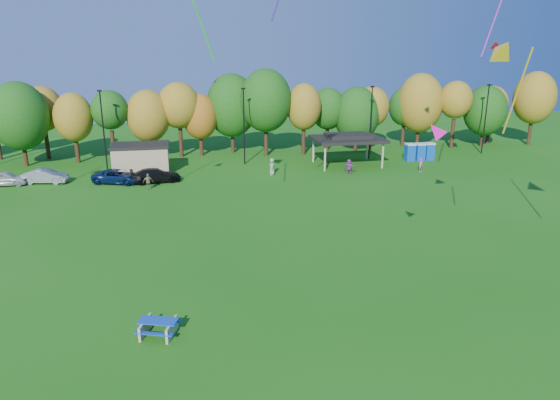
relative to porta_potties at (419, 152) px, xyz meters
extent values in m
plane|color=#19600F|center=(-23.76, -37.67, -1.10)|extent=(160.00, 160.00, 0.00)
cylinder|color=black|center=(-47.52, 6.52, 0.68)|extent=(0.50, 0.50, 3.56)
ellipsoid|color=#144C0F|center=(-47.52, 6.52, 4.84)|extent=(6.62, 6.62, 8.00)
cylinder|color=black|center=(-45.89, 10.58, 0.80)|extent=(0.50, 0.50, 3.79)
ellipsoid|color=olive|center=(-45.89, 10.58, 5.22)|extent=(4.94, 4.94, 5.58)
cylinder|color=black|center=(-41.78, 7.34, 0.57)|extent=(0.50, 0.50, 3.34)
ellipsoid|color=olive|center=(-41.78, 7.34, 4.47)|extent=(4.61, 4.61, 5.88)
cylinder|color=black|center=(-37.49, 7.17, 0.81)|extent=(0.50, 0.50, 3.82)
ellipsoid|color=#144C0F|center=(-37.49, 7.17, 5.26)|extent=(4.43, 4.43, 4.73)
cylinder|color=black|center=(-33.07, 7.82, 0.53)|extent=(0.50, 0.50, 3.25)
ellipsoid|color=olive|center=(-33.07, 7.82, 4.32)|extent=(5.33, 5.33, 6.53)
cylinder|color=black|center=(-29.22, 8.40, 0.88)|extent=(0.50, 0.50, 3.96)
ellipsoid|color=olive|center=(-29.22, 8.40, 5.51)|extent=(5.31, 5.31, 5.82)
cylinder|color=black|center=(-26.61, 8.67, 0.43)|extent=(0.50, 0.50, 3.05)
ellipsoid|color=#995914|center=(-26.61, 8.67, 3.98)|extent=(4.54, 4.54, 5.87)
cylinder|color=black|center=(-22.34, 9.85, 0.79)|extent=(0.50, 0.50, 3.77)
ellipsoid|color=#144C0F|center=(-22.34, 9.85, 5.19)|extent=(6.69, 6.69, 8.35)
cylinder|color=black|center=(-18.31, 6.86, 1.04)|extent=(0.50, 0.50, 4.28)
ellipsoid|color=#144C0F|center=(-18.31, 6.86, 6.04)|extent=(6.64, 6.64, 8.01)
cylinder|color=black|center=(-13.35, 6.54, 0.78)|extent=(0.50, 0.50, 3.76)
ellipsoid|color=olive|center=(-13.35, 6.54, 5.17)|extent=(4.49, 4.49, 6.02)
cylinder|color=black|center=(-9.48, 8.58, 0.62)|extent=(0.50, 0.50, 3.43)
ellipsoid|color=#144C0F|center=(-9.48, 8.58, 4.62)|extent=(4.77, 4.77, 5.63)
cylinder|color=black|center=(-5.65, 7.72, 0.38)|extent=(0.50, 0.50, 2.95)
ellipsoid|color=#144C0F|center=(-5.65, 7.72, 3.83)|extent=(6.14, 6.14, 7.54)
cylinder|color=black|center=(-3.38, 8.19, 0.66)|extent=(0.50, 0.50, 3.52)
ellipsoid|color=olive|center=(-3.38, 8.19, 4.77)|extent=(4.78, 4.78, 5.53)
cylinder|color=black|center=(2.29, 9.84, 0.60)|extent=(0.50, 0.50, 3.39)
ellipsoid|color=#144C0F|center=(2.29, 9.84, 4.55)|extent=(4.54, 4.54, 5.46)
cylinder|color=black|center=(3.94, 8.56, 0.76)|extent=(0.50, 0.50, 3.72)
ellipsoid|color=olive|center=(3.94, 8.56, 5.10)|extent=(6.32, 6.32, 8.24)
cylinder|color=black|center=(8.22, 6.60, 0.93)|extent=(0.50, 0.50, 4.06)
ellipsoid|color=olive|center=(8.22, 6.60, 5.67)|extent=(4.50, 4.50, 5.13)
cylinder|color=black|center=(13.31, 7.13, 0.43)|extent=(0.50, 0.50, 3.05)
ellipsoid|color=#144C0F|center=(13.31, 7.13, 3.99)|extent=(5.97, 5.97, 7.05)
cylinder|color=black|center=(15.22, 8.68, 0.68)|extent=(0.50, 0.50, 3.55)
ellipsoid|color=olive|center=(15.22, 8.68, 4.83)|extent=(4.60, 4.60, 4.99)
cylinder|color=black|center=(20.74, 6.84, 0.94)|extent=(0.50, 0.50, 4.07)
ellipsoid|color=olive|center=(20.74, 6.84, 5.68)|extent=(5.83, 5.83, 7.42)
cylinder|color=black|center=(-37.76, 2.33, 3.40)|extent=(0.16, 0.16, 9.00)
cube|color=black|center=(-37.76, 2.33, 7.90)|extent=(0.50, 0.25, 0.18)
cylinder|color=black|center=(-21.76, 2.33, 3.40)|extent=(0.16, 0.16, 9.00)
cube|color=black|center=(-21.76, 2.33, 7.90)|extent=(0.50, 0.25, 0.18)
cylinder|color=black|center=(-5.76, 2.33, 3.40)|extent=(0.16, 0.16, 9.00)
cube|color=black|center=(-5.76, 2.33, 7.90)|extent=(0.50, 0.25, 0.18)
cylinder|color=black|center=(10.24, 2.33, 3.40)|extent=(0.16, 0.16, 9.00)
cube|color=black|center=(10.24, 2.33, 7.90)|extent=(0.50, 0.25, 0.18)
cube|color=tan|center=(-33.76, 0.33, 0.40)|extent=(6.00, 4.00, 3.00)
cube|color=black|center=(-33.76, 0.33, 2.03)|extent=(6.30, 4.30, 0.25)
cylinder|color=tan|center=(-13.26, -3.17, 0.40)|extent=(0.24, 0.24, 3.00)
cylinder|color=tan|center=(-6.26, -3.17, 0.40)|extent=(0.24, 0.24, 3.00)
cylinder|color=tan|center=(-13.26, 1.83, 0.40)|extent=(0.24, 0.24, 3.00)
cylinder|color=tan|center=(-6.26, 1.83, 0.40)|extent=(0.24, 0.24, 3.00)
cube|color=black|center=(-9.76, -0.67, 2.05)|extent=(8.20, 6.20, 0.35)
cube|color=black|center=(-9.76, -0.67, 2.45)|extent=(5.00, 3.50, 0.45)
cube|color=#0E4DB8|center=(-1.30, 0.03, -0.10)|extent=(1.10, 1.10, 2.00)
cube|color=silver|center=(-1.30, 0.03, 0.99)|extent=(1.15, 1.15, 0.18)
cube|color=#0E4DB8|center=(0.00, -0.06, -0.10)|extent=(1.10, 1.10, 2.00)
cube|color=silver|center=(0.00, -0.06, 0.99)|extent=(1.15, 1.15, 0.18)
cube|color=#0E4DB8|center=(1.30, 0.03, -0.10)|extent=(1.10, 1.10, 2.00)
cube|color=silver|center=(1.30, 0.03, 0.99)|extent=(1.15, 1.15, 0.18)
cube|color=tan|center=(-31.64, -34.44, -0.73)|extent=(0.61, 1.45, 0.74)
cube|color=tan|center=(-30.37, -34.87, -0.73)|extent=(0.61, 1.45, 0.74)
cube|color=#1443B1|center=(-31.00, -34.66, -0.32)|extent=(2.01, 1.34, 0.06)
cube|color=#1443B1|center=(-31.21, -35.26, -0.64)|extent=(1.84, 0.85, 0.05)
cube|color=#1443B1|center=(-30.79, -34.05, -0.64)|extent=(1.84, 0.85, 0.05)
imported|color=#BCBCBC|center=(-47.14, -2.78, -0.34)|extent=(4.47, 1.87, 1.51)
imported|color=gray|center=(-43.28, -2.61, -0.35)|extent=(4.72, 2.35, 1.49)
imported|color=#0C1F48|center=(-35.92, -4.10, -0.38)|extent=(5.64, 3.98, 1.43)
imported|color=black|center=(-32.07, -4.53, -0.35)|extent=(5.37, 2.80, 1.49)
imported|color=#A747AB|center=(-11.04, -5.09, -0.26)|extent=(1.53, 1.36, 1.68)
imported|color=#848652|center=(-32.72, -7.36, -0.28)|extent=(1.02, 0.58, 1.64)
imported|color=#83A470|center=(-19.53, -3.75, -0.17)|extent=(0.61, 0.92, 1.86)
imported|color=#C25B87|center=(-2.67, -5.70, -0.31)|extent=(0.69, 0.62, 1.58)
cone|color=#CE0B87|center=(-16.97, -34.06, 8.34)|extent=(1.47, 1.36, 1.18)
cone|color=#F11C43|center=(1.25, -11.27, 12.84)|extent=(1.80, 1.86, 1.51)
cone|color=gold|center=(-11.48, -30.83, 12.23)|extent=(1.51, 1.93, 1.84)
cylinder|color=gold|center=(-11.36, -32.32, 9.98)|extent=(0.25, 1.81, 4.73)
cylinder|color=#CD28D6|center=(-5.42, -21.07, 15.45)|extent=(2.75, 0.85, 7.55)
camera|label=1|loc=(-29.53, -56.74, 12.19)|focal=32.00mm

